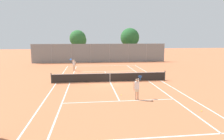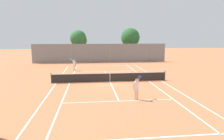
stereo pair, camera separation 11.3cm
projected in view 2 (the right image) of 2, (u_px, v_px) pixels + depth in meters
name	position (u px, v px, depth m)	size (l,w,h in m)	color
ground_plane	(110.00, 82.00, 20.84)	(120.00, 120.00, 0.00)	#C67047
court_line_markings	(110.00, 82.00, 20.84)	(11.10, 23.90, 0.01)	silver
tennis_net	(110.00, 77.00, 20.76)	(12.00, 0.10, 1.07)	#474C47
player_near_side	(136.00, 88.00, 14.75)	(0.77, 0.71, 1.77)	#D8A884
player_far_left	(74.00, 64.00, 27.37)	(0.81, 0.70, 1.77)	beige
loose_tennis_ball_0	(121.00, 95.00, 16.01)	(0.07, 0.07, 0.07)	#D1DB33
loose_tennis_ball_1	(201.00, 111.00, 12.51)	(0.07, 0.07, 0.07)	#D1DB33
loose_tennis_ball_2	(87.00, 84.00, 19.59)	(0.07, 0.07, 0.07)	#D1DB33
back_fence	(101.00, 53.00, 36.46)	(24.38, 0.08, 3.43)	gray
tree_behind_left	(79.00, 39.00, 38.62)	(3.24, 3.14, 5.96)	brown
tree_behind_right	(130.00, 38.00, 39.65)	(3.72, 3.72, 6.40)	brown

